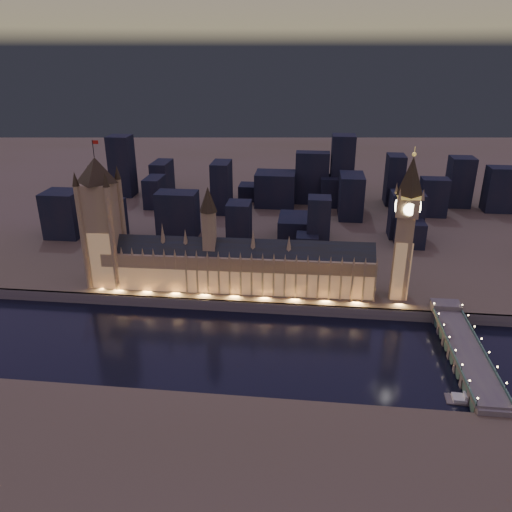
# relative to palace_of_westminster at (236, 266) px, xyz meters

# --- Properties ---
(ground_plane) EXTENTS (2000.00, 2000.00, 0.00)m
(ground_plane) POSITION_rel_palace_of_westminster_xyz_m (10.81, -61.75, -26.37)
(ground_plane) COLOR black
(ground_plane) RESTS_ON ground
(north_bank) EXTENTS (2000.00, 960.00, 8.00)m
(north_bank) POSITION_rel_palace_of_westminster_xyz_m (10.81, 458.25, -22.37)
(north_bank) COLOR brown
(north_bank) RESTS_ON ground
(embankment_wall) EXTENTS (2000.00, 2.50, 8.00)m
(embankment_wall) POSITION_rel_palace_of_westminster_xyz_m (10.81, -20.75, -22.37)
(embankment_wall) COLOR #554C55
(embankment_wall) RESTS_ON ground
(palace_of_westminster) EXTENTS (202.00, 23.78, 78.00)m
(palace_of_westminster) POSITION_rel_palace_of_westminster_xyz_m (0.00, 0.00, 0.00)
(palace_of_westminster) COLOR #8D705D
(palace_of_westminster) RESTS_ON north_bank
(victoria_tower) EXTENTS (31.68, 31.68, 108.91)m
(victoria_tower) POSITION_rel_palace_of_westminster_xyz_m (-99.19, 0.17, 35.40)
(victoria_tower) COLOR #8D705D
(victoria_tower) RESTS_ON north_bank
(elizabeth_tower) EXTENTS (18.00, 18.00, 108.80)m
(elizabeth_tower) POSITION_rel_palace_of_westminster_xyz_m (118.81, 0.17, 42.30)
(elizabeth_tower) COLOR #8D705D
(elizabeth_tower) RESTS_ON north_bank
(westminster_bridge) EXTENTS (19.56, 113.00, 15.90)m
(westminster_bridge) POSITION_rel_palace_of_westminster_xyz_m (149.14, -65.19, -20.39)
(westminster_bridge) COLOR #554C55
(westminster_bridge) RESTS_ON ground
(river_boat) EXTENTS (39.38, 11.27, 4.50)m
(river_boat) POSITION_rel_palace_of_westminster_xyz_m (149.72, -105.61, -24.81)
(river_boat) COLOR #554C55
(river_boat) RESTS_ON ground
(city_backdrop) EXTENTS (481.62, 215.63, 77.55)m
(city_backdrop) POSITION_rel_palace_of_westminster_xyz_m (40.38, 185.32, 4.23)
(city_backdrop) COLOR black
(city_backdrop) RESTS_ON north_bank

